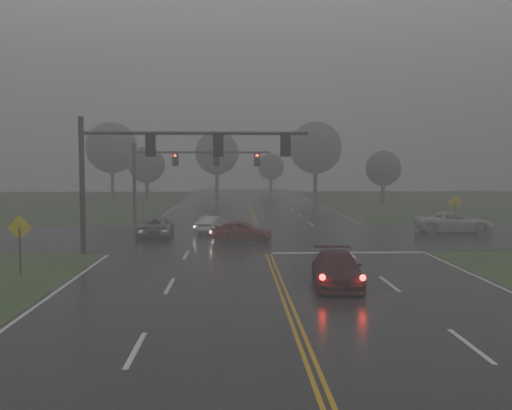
{
  "coord_description": "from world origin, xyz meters",
  "views": [
    {
      "loc": [
        -1.89,
        -16.89,
        4.9
      ],
      "look_at": [
        -0.61,
        16.0,
        2.6
      ],
      "focal_mm": 40.0,
      "sensor_mm": 36.0,
      "label": 1
    }
  ],
  "objects_px": {
    "car_grey": "(156,237)",
    "pickup_white": "(454,233)",
    "sedan_maroon": "(337,286)",
    "sedan_silver": "(213,233)",
    "sedan_red": "(242,242)",
    "signal_gantry_far": "(177,167)",
    "signal_gantry_near": "(152,159)"
  },
  "relations": [
    {
      "from": "sedan_maroon",
      "to": "pickup_white",
      "type": "distance_m",
      "value": 21.21
    },
    {
      "from": "sedan_silver",
      "to": "pickup_white",
      "type": "xyz_separation_m",
      "value": [
        17.41,
        -0.64,
        0.0
      ]
    },
    {
      "from": "car_grey",
      "to": "signal_gantry_near",
      "type": "distance_m",
      "value": 9.26
    },
    {
      "from": "sedan_red",
      "to": "car_grey",
      "type": "relative_size",
      "value": 0.79
    },
    {
      "from": "signal_gantry_near",
      "to": "pickup_white",
      "type": "bearing_deg",
      "value": 23.36
    },
    {
      "from": "sedan_silver",
      "to": "signal_gantry_far",
      "type": "relative_size",
      "value": 0.32
    },
    {
      "from": "sedan_silver",
      "to": "signal_gantry_near",
      "type": "height_order",
      "value": "signal_gantry_near"
    },
    {
      "from": "sedan_maroon",
      "to": "sedan_red",
      "type": "height_order",
      "value": "sedan_maroon"
    },
    {
      "from": "sedan_red",
      "to": "pickup_white",
      "type": "height_order",
      "value": "pickup_white"
    },
    {
      "from": "sedan_maroon",
      "to": "sedan_silver",
      "type": "relative_size",
      "value": 1.26
    },
    {
      "from": "pickup_white",
      "to": "signal_gantry_far",
      "type": "height_order",
      "value": "signal_gantry_far"
    },
    {
      "from": "car_grey",
      "to": "pickup_white",
      "type": "distance_m",
      "value": 21.31
    },
    {
      "from": "pickup_white",
      "to": "signal_gantry_far",
      "type": "xyz_separation_m",
      "value": [
        -20.69,
        7.57,
        4.75
      ]
    },
    {
      "from": "pickup_white",
      "to": "sedan_silver",
      "type": "bearing_deg",
      "value": 93.56
    },
    {
      "from": "car_grey",
      "to": "pickup_white",
      "type": "height_order",
      "value": "pickup_white"
    },
    {
      "from": "pickup_white",
      "to": "car_grey",
      "type": "bearing_deg",
      "value": 99.0
    },
    {
      "from": "car_grey",
      "to": "pickup_white",
      "type": "xyz_separation_m",
      "value": [
        21.27,
        1.25,
        0.0
      ]
    },
    {
      "from": "sedan_maroon",
      "to": "pickup_white",
      "type": "xyz_separation_m",
      "value": [
        11.74,
        17.66,
        0.0
      ]
    },
    {
      "from": "pickup_white",
      "to": "signal_gantry_far",
      "type": "bearing_deg",
      "value": 75.55
    },
    {
      "from": "sedan_maroon",
      "to": "signal_gantry_far",
      "type": "xyz_separation_m",
      "value": [
        -8.95,
        25.24,
        4.75
      ]
    },
    {
      "from": "car_grey",
      "to": "signal_gantry_far",
      "type": "height_order",
      "value": "signal_gantry_far"
    },
    {
      "from": "sedan_silver",
      "to": "signal_gantry_far",
      "type": "xyz_separation_m",
      "value": [
        -3.28,
        6.94,
        4.75
      ]
    },
    {
      "from": "sedan_silver",
      "to": "car_grey",
      "type": "bearing_deg",
      "value": 45.85
    },
    {
      "from": "pickup_white",
      "to": "sedan_red",
      "type": "bearing_deg",
      "value": 110.42
    },
    {
      "from": "signal_gantry_near",
      "to": "signal_gantry_far",
      "type": "height_order",
      "value": "signal_gantry_near"
    },
    {
      "from": "sedan_maroon",
      "to": "sedan_red",
      "type": "relative_size",
      "value": 1.19
    },
    {
      "from": "sedan_silver",
      "to": "pickup_white",
      "type": "distance_m",
      "value": 17.42
    },
    {
      "from": "sedan_maroon",
      "to": "car_grey",
      "type": "height_order",
      "value": "car_grey"
    },
    {
      "from": "sedan_red",
      "to": "pickup_white",
      "type": "relative_size",
      "value": 0.71
    },
    {
      "from": "car_grey",
      "to": "signal_gantry_far",
      "type": "relative_size",
      "value": 0.43
    },
    {
      "from": "signal_gantry_near",
      "to": "sedan_maroon",
      "type": "bearing_deg",
      "value": -45.6
    },
    {
      "from": "sedan_red",
      "to": "pickup_white",
      "type": "xyz_separation_m",
      "value": [
        15.41,
        4.06,
        0.0
      ]
    }
  ]
}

